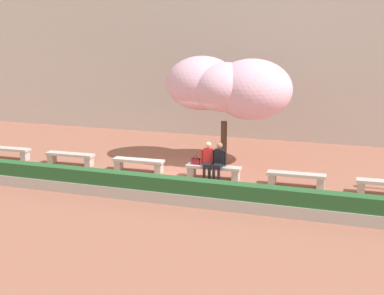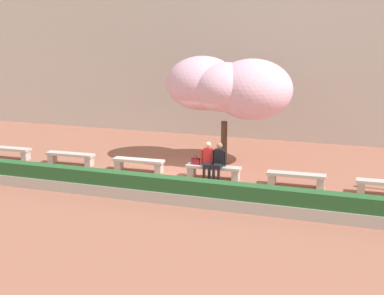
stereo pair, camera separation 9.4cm
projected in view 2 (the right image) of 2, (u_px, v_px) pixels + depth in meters
The scene contains 12 objects.
ground_plane at pixel (175, 174), 19.30m from camera, with size 100.00×100.00×0.00m, color #9E604C.
building_facade at pixel (240, 35), 26.51m from camera, with size 32.79×4.00×9.51m, color beige.
stone_bench_west_end at pixel (8, 151), 21.55m from camera, with size 1.96×0.49×0.45m.
stone_bench_near_west at pixel (70, 157), 20.62m from camera, with size 1.96×0.49×0.45m.
stone_bench_center at pixel (139, 163), 19.69m from camera, with size 1.96×0.49×0.45m.
stone_bench_near_east at pixel (213, 170), 18.76m from camera, with size 1.96×0.49×0.45m.
stone_bench_east_end at pixel (296, 177), 17.83m from camera, with size 1.96×0.49×0.45m.
person_seated_left at pixel (208, 159), 18.69m from camera, with size 0.50×0.72×1.29m.
person_seated_right at pixel (219, 160), 18.56m from camera, with size 0.51×0.68×1.29m.
handbag at pixel (196, 161), 18.89m from camera, with size 0.30×0.15×0.34m.
cherry_tree_main at pixel (229, 87), 20.29m from camera, with size 4.89×3.19×4.11m.
planter_hedge_foreground at pixel (141, 187), 16.50m from camera, with size 20.09×0.50×0.80m.
Camera 2 is at (6.71, -17.34, 5.30)m, focal length 50.00 mm.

